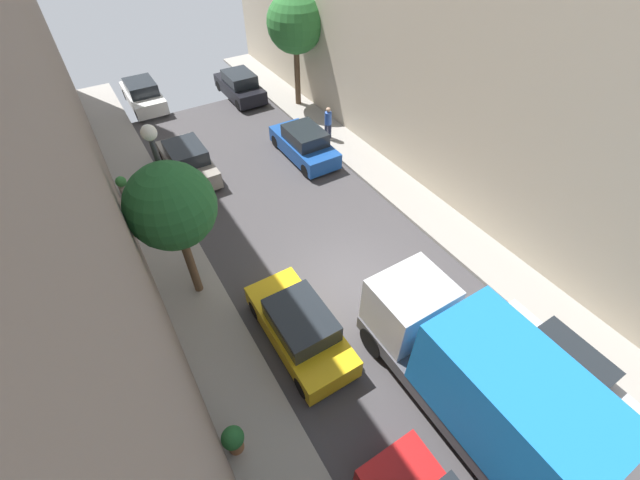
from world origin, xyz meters
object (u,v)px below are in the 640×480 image
at_px(parked_car_left_4, 143,95).
at_px(parked_car_right_2, 304,144).
at_px(lamp_post, 167,186).
at_px(parked_car_right_3, 240,86).
at_px(parked_car_right_1, 554,369).
at_px(street_tree_1, 295,24).
at_px(potted_plant_0, 233,440).
at_px(pedestrian, 328,122).
at_px(potted_plant_4, 122,184).
at_px(parked_car_left_3, 188,161).
at_px(potted_plant_3, 135,203).
at_px(delivery_truck, 478,379).
at_px(street_tree_0, 172,207).
at_px(parked_car_left_2, 300,327).

relative_size(parked_car_left_4, parked_car_right_2, 1.00).
bearing_deg(lamp_post, parked_car_right_3, 59.73).
relative_size(parked_car_left_4, parked_car_right_1, 1.00).
relative_size(street_tree_1, potted_plant_0, 6.21).
distance_m(pedestrian, street_tree_1, 5.65).
relative_size(parked_car_right_1, lamp_post, 0.73).
relative_size(parked_car_right_1, potted_plant_4, 5.00).
xyz_separation_m(parked_car_left_4, lamp_post, (-1.90, -14.37, 3.20)).
bearing_deg(parked_car_right_2, parked_car_left_3, 163.93).
bearing_deg(street_tree_1, pedestrian, -98.75).
xyz_separation_m(potted_plant_3, potted_plant_4, (-0.16, 1.66, -0.01)).
bearing_deg(delivery_truck, street_tree_0, 121.40).
relative_size(pedestrian, lamp_post, 0.30).
xyz_separation_m(parked_car_right_1, potted_plant_3, (-8.26, 13.82, -0.10)).
bearing_deg(potted_plant_0, street_tree_1, 55.94).
height_order(parked_car_left_4, parked_car_right_2, same).
relative_size(potted_plant_3, potted_plant_4, 1.07).
distance_m(parked_car_left_4, pedestrian, 11.64).
distance_m(pedestrian, lamp_post, 10.92).
bearing_deg(parked_car_left_2, lamp_post, 112.78).
height_order(parked_car_left_3, street_tree_1, street_tree_1).
distance_m(street_tree_1, lamp_post, 13.79).
height_order(street_tree_1, potted_plant_3, street_tree_1).
xyz_separation_m(parked_car_left_2, parked_car_right_2, (5.40, 9.09, 0.00)).
relative_size(parked_car_left_2, pedestrian, 2.44).
height_order(parked_car_left_2, parked_car_left_3, same).
height_order(pedestrian, street_tree_0, street_tree_0).
relative_size(delivery_truck, potted_plant_4, 7.85).
bearing_deg(parked_car_right_3, parked_car_right_1, -90.00).
bearing_deg(lamp_post, parked_car_left_3, 72.76).
bearing_deg(parked_car_right_1, lamp_post, 127.70).
bearing_deg(parked_car_right_3, pedestrian, -75.78).
bearing_deg(parked_car_left_4, potted_plant_4, -109.90).
bearing_deg(parked_car_left_4, parked_car_left_2, -90.00).
relative_size(potted_plant_0, lamp_post, 0.17).
bearing_deg(parked_car_left_2, delivery_truck, -57.51).
xyz_separation_m(parked_car_right_1, pedestrian, (1.84, 14.71, 0.35)).
distance_m(parked_car_right_2, lamp_post, 9.19).
bearing_deg(parked_car_left_3, potted_plant_4, -178.28).
height_order(parked_car_left_3, pedestrian, pedestrian).
distance_m(parked_car_left_4, potted_plant_4, 8.87).
distance_m(parked_car_right_3, lamp_post, 14.83).
bearing_deg(potted_plant_0, lamp_post, 80.38).
bearing_deg(street_tree_1, parked_car_right_1, -97.50).
relative_size(parked_car_left_3, potted_plant_4, 5.00).
distance_m(parked_car_right_3, pedestrian, 7.49).
bearing_deg(pedestrian, lamp_post, -150.07).
height_order(parked_car_right_1, delivery_truck, delivery_truck).
bearing_deg(potted_plant_4, parked_car_left_3, 1.72).
height_order(parked_car_right_2, delivery_truck, delivery_truck).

